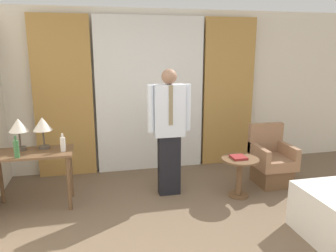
{
  "coord_description": "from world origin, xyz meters",
  "views": [
    {
      "loc": [
        -0.93,
        -2.7,
        2.06
      ],
      "look_at": [
        0.02,
        1.47,
        1.05
      ],
      "focal_mm": 35.0,
      "sensor_mm": 36.0,
      "label": 1
    }
  ],
  "objects_px": {
    "armchair": "(271,162)",
    "table_lamp_right": "(43,126)",
    "desk": "(32,162)",
    "bottle_by_lamp": "(63,144)",
    "table_lamp_left": "(19,127)",
    "bottle_near_edge": "(16,149)",
    "side_table": "(240,171)",
    "person": "(169,128)",
    "book": "(239,157)"
  },
  "relations": [
    {
      "from": "table_lamp_right",
      "to": "armchair",
      "type": "relative_size",
      "value": 0.47
    },
    {
      "from": "table_lamp_right",
      "to": "side_table",
      "type": "height_order",
      "value": "table_lamp_right"
    },
    {
      "from": "table_lamp_right",
      "to": "person",
      "type": "height_order",
      "value": "person"
    },
    {
      "from": "bottle_near_edge",
      "to": "armchair",
      "type": "distance_m",
      "value": 3.63
    },
    {
      "from": "bottle_near_edge",
      "to": "armchair",
      "type": "xyz_separation_m",
      "value": [
        3.58,
        0.21,
        -0.53
      ]
    },
    {
      "from": "bottle_by_lamp",
      "to": "table_lamp_right",
      "type": "bearing_deg",
      "value": 145.52
    },
    {
      "from": "table_lamp_right",
      "to": "book",
      "type": "relative_size",
      "value": 2.01
    },
    {
      "from": "bottle_by_lamp",
      "to": "side_table",
      "type": "xyz_separation_m",
      "value": [
        2.37,
        -0.26,
        -0.47
      ]
    },
    {
      "from": "table_lamp_right",
      "to": "bottle_by_lamp",
      "type": "xyz_separation_m",
      "value": [
        0.25,
        -0.17,
        -0.22
      ]
    },
    {
      "from": "desk",
      "to": "bottle_near_edge",
      "type": "relative_size",
      "value": 3.72
    },
    {
      "from": "bottle_by_lamp",
      "to": "book",
      "type": "xyz_separation_m",
      "value": [
        2.35,
        -0.26,
        -0.27
      ]
    },
    {
      "from": "table_lamp_right",
      "to": "table_lamp_left",
      "type": "bearing_deg",
      "value": 180.0
    },
    {
      "from": "bottle_near_edge",
      "to": "side_table",
      "type": "relative_size",
      "value": 0.49
    },
    {
      "from": "person",
      "to": "side_table",
      "type": "bearing_deg",
      "value": -18.13
    },
    {
      "from": "desk",
      "to": "table_lamp_right",
      "type": "height_order",
      "value": "table_lamp_right"
    },
    {
      "from": "table_lamp_right",
      "to": "side_table",
      "type": "relative_size",
      "value": 0.75
    },
    {
      "from": "armchair",
      "to": "desk",
      "type": "bearing_deg",
      "value": -179.82
    },
    {
      "from": "armchair",
      "to": "side_table",
      "type": "distance_m",
      "value": 0.76
    },
    {
      "from": "bottle_by_lamp",
      "to": "desk",
      "type": "bearing_deg",
      "value": 172.39
    },
    {
      "from": "table_lamp_left",
      "to": "bottle_by_lamp",
      "type": "bearing_deg",
      "value": -17.65
    },
    {
      "from": "bottle_near_edge",
      "to": "table_lamp_right",
      "type": "bearing_deg",
      "value": 49.32
    },
    {
      "from": "table_lamp_right",
      "to": "armchair",
      "type": "distance_m",
      "value": 3.39
    },
    {
      "from": "desk",
      "to": "side_table",
      "type": "bearing_deg",
      "value": -6.54
    },
    {
      "from": "person",
      "to": "side_table",
      "type": "distance_m",
      "value": 1.17
    },
    {
      "from": "armchair",
      "to": "table_lamp_left",
      "type": "bearing_deg",
      "value": 178.26
    },
    {
      "from": "armchair",
      "to": "side_table",
      "type": "height_order",
      "value": "armchair"
    },
    {
      "from": "bottle_by_lamp",
      "to": "book",
      "type": "distance_m",
      "value": 2.38
    },
    {
      "from": "table_lamp_right",
      "to": "bottle_by_lamp",
      "type": "bearing_deg",
      "value": -34.48
    },
    {
      "from": "desk",
      "to": "bottle_by_lamp",
      "type": "xyz_separation_m",
      "value": [
        0.4,
        -0.05,
        0.23
      ]
    },
    {
      "from": "book",
      "to": "person",
      "type": "bearing_deg",
      "value": 162.0
    },
    {
      "from": "table_lamp_left",
      "to": "armchair",
      "type": "distance_m",
      "value": 3.68
    },
    {
      "from": "table_lamp_right",
      "to": "side_table",
      "type": "distance_m",
      "value": 2.75
    },
    {
      "from": "side_table",
      "to": "table_lamp_left",
      "type": "bearing_deg",
      "value": 171.46
    },
    {
      "from": "armchair",
      "to": "table_lamp_right",
      "type": "bearing_deg",
      "value": 178.1
    },
    {
      "from": "bottle_near_edge",
      "to": "book",
      "type": "bearing_deg",
      "value": -2.19
    },
    {
      "from": "bottle_near_edge",
      "to": "bottle_by_lamp",
      "type": "bearing_deg",
      "value": 15.34
    },
    {
      "from": "table_lamp_right",
      "to": "armchair",
      "type": "xyz_separation_m",
      "value": [
        3.31,
        -0.11,
        -0.73
      ]
    },
    {
      "from": "table_lamp_right",
      "to": "armchair",
      "type": "height_order",
      "value": "table_lamp_right"
    },
    {
      "from": "armchair",
      "to": "side_table",
      "type": "bearing_deg",
      "value": -154.21
    },
    {
      "from": "table_lamp_left",
      "to": "book",
      "type": "xyz_separation_m",
      "value": [
        2.9,
        -0.43,
        -0.49
      ]
    },
    {
      "from": "bottle_by_lamp",
      "to": "armchair",
      "type": "relative_size",
      "value": 0.26
    },
    {
      "from": "desk",
      "to": "table_lamp_right",
      "type": "bearing_deg",
      "value": 39.41
    },
    {
      "from": "table_lamp_left",
      "to": "person",
      "type": "bearing_deg",
      "value": -3.73
    },
    {
      "from": "desk",
      "to": "table_lamp_left",
      "type": "relative_size",
      "value": 2.43
    },
    {
      "from": "table_lamp_left",
      "to": "side_table",
      "type": "height_order",
      "value": "table_lamp_left"
    },
    {
      "from": "bottle_near_edge",
      "to": "person",
      "type": "bearing_deg",
      "value": 5.58
    },
    {
      "from": "table_lamp_left",
      "to": "person",
      "type": "distance_m",
      "value": 1.98
    },
    {
      "from": "table_lamp_right",
      "to": "person",
      "type": "bearing_deg",
      "value": -4.38
    },
    {
      "from": "desk",
      "to": "bottle_by_lamp",
      "type": "distance_m",
      "value": 0.47
    },
    {
      "from": "bottle_by_lamp",
      "to": "armchair",
      "type": "xyz_separation_m",
      "value": [
        3.06,
        0.06,
        -0.52
      ]
    }
  ]
}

